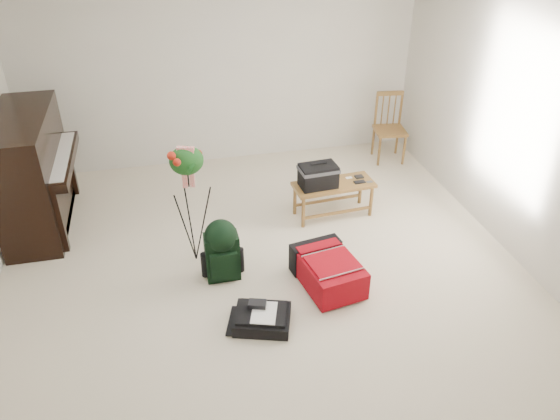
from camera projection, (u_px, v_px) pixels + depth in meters
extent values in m
cube|color=beige|center=(269.00, 283.00, 5.16)|extent=(5.00, 5.50, 0.01)
cube|color=white|center=(265.00, 7.00, 3.84)|extent=(5.00, 5.50, 0.01)
cube|color=beige|center=(221.00, 67.00, 6.78)|extent=(5.00, 0.04, 2.50)
cube|color=beige|center=(534.00, 137.00, 4.98)|extent=(0.04, 5.50, 2.50)
cube|color=black|center=(32.00, 172.00, 5.73)|extent=(0.55, 1.50, 1.25)
cube|color=black|center=(60.00, 161.00, 5.73)|extent=(0.28, 1.30, 0.10)
cube|color=white|center=(59.00, 156.00, 5.71)|extent=(0.22, 1.20, 0.02)
cube|color=black|center=(49.00, 218.00, 6.04)|extent=(0.45, 1.30, 0.10)
cube|color=brown|center=(334.00, 185.00, 6.00)|extent=(0.92, 0.42, 0.04)
cylinder|color=brown|center=(302.00, 211.00, 5.91)|extent=(0.04, 0.04, 0.37)
cylinder|color=brown|center=(295.00, 198.00, 6.14)|extent=(0.04, 0.04, 0.37)
cylinder|color=brown|center=(371.00, 203.00, 6.06)|extent=(0.04, 0.04, 0.37)
cylinder|color=brown|center=(362.00, 190.00, 6.30)|extent=(0.04, 0.04, 0.37)
cube|color=brown|center=(390.00, 131.00, 7.18)|extent=(0.44, 0.44, 0.04)
cylinder|color=brown|center=(381.00, 152.00, 7.12)|extent=(0.03, 0.03, 0.40)
cylinder|color=brown|center=(372.00, 142.00, 7.40)|extent=(0.03, 0.03, 0.40)
cylinder|color=brown|center=(405.00, 150.00, 7.19)|extent=(0.03, 0.03, 0.40)
cylinder|color=brown|center=(395.00, 139.00, 7.46)|extent=(0.03, 0.03, 0.40)
cube|color=brown|center=(389.00, 93.00, 7.08)|extent=(0.35, 0.08, 0.06)
cylinder|color=brown|center=(375.00, 111.00, 7.16)|extent=(0.03, 0.03, 0.48)
cylinder|color=brown|center=(399.00, 108.00, 7.22)|extent=(0.03, 0.03, 0.48)
cube|color=#AA0710|center=(328.00, 271.00, 5.06)|extent=(0.59, 0.78, 0.27)
cube|color=black|center=(320.00, 254.00, 5.29)|extent=(0.51, 0.24, 0.29)
cube|color=#AA0710|center=(331.00, 262.00, 4.94)|extent=(0.49, 0.47, 0.02)
cube|color=silver|center=(338.00, 275.00, 4.77)|extent=(0.44, 0.09, 0.01)
cube|color=black|center=(262.00, 319.00, 4.66)|extent=(0.56, 0.50, 0.11)
cube|color=black|center=(262.00, 313.00, 4.63)|extent=(0.49, 0.43, 0.03)
cube|color=white|center=(265.00, 312.00, 4.60)|extent=(0.28, 0.33, 0.01)
cube|color=black|center=(255.00, 305.00, 4.64)|extent=(0.17, 0.14, 0.05)
cube|color=black|center=(222.00, 256.00, 5.12)|extent=(0.32, 0.19, 0.47)
cube|color=black|center=(224.00, 266.00, 5.04)|extent=(0.25, 0.05, 0.27)
sphere|color=black|center=(221.00, 236.00, 5.00)|extent=(0.31, 0.31, 0.31)
cube|color=black|center=(213.00, 252.00, 5.20)|extent=(0.04, 0.03, 0.42)
cube|color=black|center=(228.00, 249.00, 5.23)|extent=(0.04, 0.03, 0.42)
cylinder|color=black|center=(187.00, 170.00, 4.96)|extent=(0.01, 0.01, 0.33)
ellipsoid|color=#19511A|center=(186.00, 161.00, 4.91)|extent=(0.31, 0.22, 0.29)
cube|color=red|center=(186.00, 152.00, 4.84)|extent=(0.16, 0.09, 0.09)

